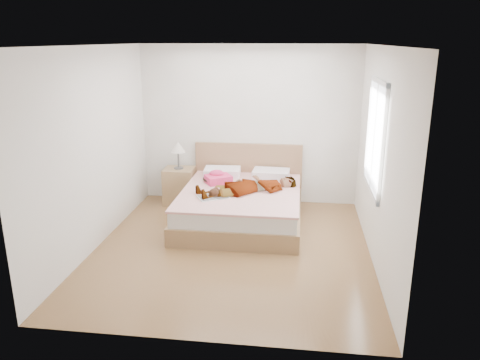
# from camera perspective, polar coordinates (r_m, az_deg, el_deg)

# --- Properties ---
(ground) EXTENTS (4.00, 4.00, 0.00)m
(ground) POSITION_cam_1_polar(r_m,az_deg,el_deg) (6.27, -1.01, -8.38)
(ground) COLOR #4E3118
(ground) RESTS_ON ground
(woman) EXTENTS (1.67, 1.29, 0.22)m
(woman) POSITION_cam_1_polar(r_m,az_deg,el_deg) (6.91, 1.18, -0.45)
(woman) COLOR white
(woman) RESTS_ON bed
(hair) EXTENTS (0.46, 0.56, 0.08)m
(hair) POSITION_cam_1_polar(r_m,az_deg,el_deg) (7.43, -2.81, 0.24)
(hair) COLOR black
(hair) RESTS_ON bed
(phone) EXTENTS (0.08, 0.09, 0.05)m
(phone) POSITION_cam_1_polar(r_m,az_deg,el_deg) (7.34, -2.36, 1.05)
(phone) COLOR silver
(phone) RESTS_ON bed
(room_shell) EXTENTS (4.00, 4.00, 4.00)m
(room_shell) POSITION_cam_1_polar(r_m,az_deg,el_deg) (6.10, 16.14, 5.09)
(room_shell) COLOR white
(room_shell) RESTS_ON ground
(bed) EXTENTS (1.80, 2.08, 1.00)m
(bed) POSITION_cam_1_polar(r_m,az_deg,el_deg) (7.12, 0.19, -2.84)
(bed) COLOR olive
(bed) RESTS_ON ground
(towel) EXTENTS (0.48, 0.45, 0.20)m
(towel) POSITION_cam_1_polar(r_m,az_deg,el_deg) (7.31, -2.71, 0.27)
(towel) COLOR #FF4591
(towel) RESTS_ON bed
(magazine) EXTENTS (0.52, 0.46, 0.03)m
(magazine) POSITION_cam_1_polar(r_m,az_deg,el_deg) (6.66, -3.28, -2.05)
(magazine) COLOR silver
(magazine) RESTS_ON bed
(coffee_mug) EXTENTS (0.13, 0.11, 0.10)m
(coffee_mug) POSITION_cam_1_polar(r_m,az_deg,el_deg) (6.75, -0.29, -1.39)
(coffee_mug) COLOR white
(coffee_mug) RESTS_ON bed
(plush_toy) EXTENTS (0.16, 0.23, 0.12)m
(plush_toy) POSITION_cam_1_polar(r_m,az_deg,el_deg) (6.68, -3.16, -1.51)
(plush_toy) COLOR black
(plush_toy) RESTS_ON bed
(nightstand) EXTENTS (0.51, 0.45, 1.06)m
(nightstand) POSITION_cam_1_polar(r_m,az_deg,el_deg) (7.91, -7.41, -0.37)
(nightstand) COLOR olive
(nightstand) RESTS_ON ground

